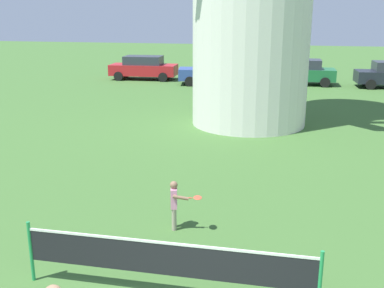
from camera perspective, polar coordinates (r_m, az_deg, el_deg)
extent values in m
cylinder|color=#238E4C|center=(8.58, -19.09, -12.32)|extent=(0.06, 0.06, 1.10)
cylinder|color=#238E4C|center=(7.54, 15.37, -16.19)|extent=(0.06, 0.06, 1.10)
cube|color=black|center=(7.65, -3.18, -13.96)|extent=(4.72, 0.01, 0.55)
cube|color=white|center=(7.51, -3.21, -12.01)|extent=(4.72, 0.02, 0.04)
cylinder|color=#9E937F|center=(10.10, -2.18, -8.87)|extent=(0.10, 0.10, 0.49)
cylinder|color=#9E937F|center=(9.97, -2.21, -9.21)|extent=(0.10, 0.10, 0.49)
cube|color=pink|center=(9.85, -2.23, -6.62)|extent=(0.18, 0.26, 0.43)
sphere|color=#89664C|center=(9.74, -2.24, -5.03)|extent=(0.16, 0.16, 0.16)
cylinder|color=#89664C|center=(10.00, -2.20, -6.39)|extent=(0.07, 0.07, 0.32)
cylinder|color=#89664C|center=(9.70, -1.39, -6.58)|extent=(0.34, 0.14, 0.12)
cylinder|color=#D84C33|center=(9.70, -0.61, -6.58)|extent=(0.22, 0.07, 0.04)
ellipsoid|color=#D84C33|center=(9.70, 0.70, -6.57)|extent=(0.23, 0.27, 0.03)
cube|color=red|center=(31.72, -5.93, 9.02)|extent=(4.49, 1.92, 0.70)
cube|color=#2D333D|center=(31.65, -5.97, 10.16)|extent=(2.54, 1.62, 0.56)
cylinder|color=black|center=(32.24, -2.92, 8.57)|extent=(0.61, 0.21, 0.60)
cylinder|color=black|center=(30.60, -3.58, 8.16)|extent=(0.61, 0.21, 0.60)
cylinder|color=black|center=(32.99, -8.08, 8.61)|extent=(0.61, 0.21, 0.60)
cylinder|color=black|center=(31.38, -8.99, 8.19)|extent=(0.61, 0.21, 0.60)
cube|color=#334C99|center=(29.45, 2.72, 8.55)|extent=(4.60, 2.40, 0.70)
cube|color=#2D333D|center=(29.37, 2.74, 9.77)|extent=(2.67, 1.88, 0.56)
cylinder|color=black|center=(30.38, 5.54, 8.06)|extent=(0.62, 0.28, 0.60)
cylinder|color=black|center=(28.70, 5.72, 7.58)|extent=(0.62, 0.28, 0.60)
cylinder|color=black|center=(30.37, -0.13, 8.13)|extent=(0.62, 0.28, 0.60)
cylinder|color=black|center=(28.69, -0.29, 7.66)|extent=(0.62, 0.28, 0.60)
cube|color=#1E6638|center=(30.12, 13.25, 8.31)|extent=(4.08, 1.81, 0.70)
cube|color=#2D333D|center=(30.04, 13.32, 9.50)|extent=(2.30, 1.56, 0.56)
cylinder|color=black|center=(31.10, 15.68, 7.73)|extent=(0.60, 0.20, 0.60)
cylinder|color=black|center=(29.42, 15.96, 7.26)|extent=(0.60, 0.20, 0.60)
cylinder|color=black|center=(30.97, 10.58, 8.01)|extent=(0.60, 0.20, 0.60)
cylinder|color=black|center=(29.28, 10.57, 7.56)|extent=(0.60, 0.20, 0.60)
cylinder|color=black|center=(31.07, 20.35, 7.32)|extent=(0.61, 0.22, 0.60)
cylinder|color=black|center=(29.43, 21.02, 6.81)|extent=(0.61, 0.22, 0.60)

